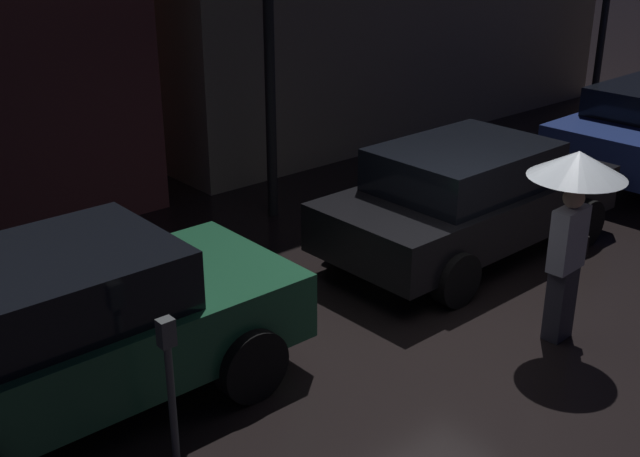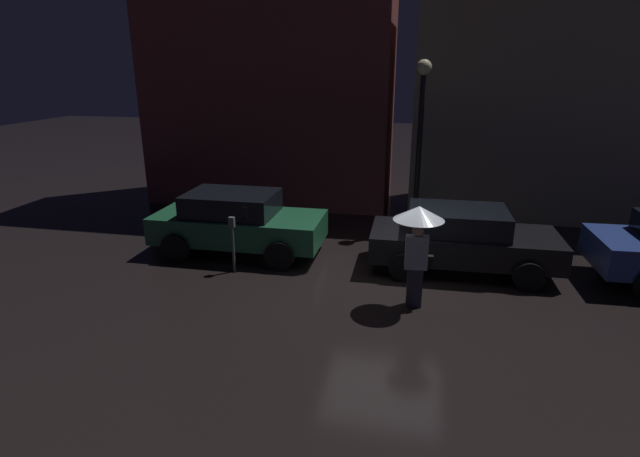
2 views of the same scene
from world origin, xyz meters
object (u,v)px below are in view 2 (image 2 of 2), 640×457
at_px(parked_car_green, 237,222).
at_px(pedestrian_with_umbrella, 418,230).
at_px(parked_car_black, 462,238).
at_px(street_lamp_near, 421,121).
at_px(parking_meter, 233,238).

bearing_deg(parked_car_green, pedestrian_with_umbrella, -25.26).
xyz_separation_m(parked_car_black, street_lamp_near, (-1.04, 2.53, 2.21)).
height_order(parking_meter, street_lamp_near, street_lamp_near).
distance_m(pedestrian_with_umbrella, parking_meter, 4.03).
bearing_deg(pedestrian_with_umbrella, parked_car_black, 61.04).
bearing_deg(parked_car_black, pedestrian_with_umbrella, -116.37).
bearing_deg(parked_car_black, parking_meter, -167.81).
bearing_deg(pedestrian_with_umbrella, street_lamp_near, 87.81).
relative_size(pedestrian_with_umbrella, parking_meter, 1.56).
height_order(parked_car_green, street_lamp_near, street_lamp_near).
relative_size(pedestrian_with_umbrella, street_lamp_near, 0.44).
distance_m(parked_car_black, street_lamp_near, 3.52).
distance_m(parked_car_green, street_lamp_near, 5.26).
distance_m(parked_car_black, pedestrian_with_umbrella, 2.31).
distance_m(parked_car_green, parked_car_black, 5.13).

